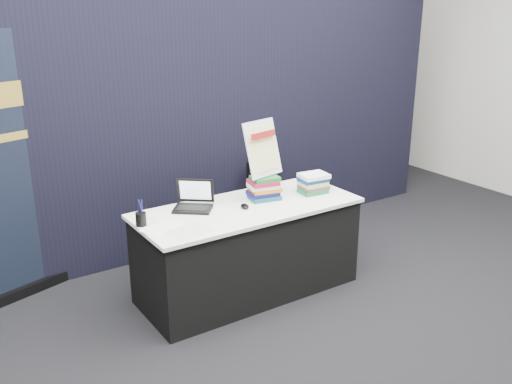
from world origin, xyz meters
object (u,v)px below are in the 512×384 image
at_px(display_table, 248,249).
at_px(book_stack_short, 313,184).
at_px(laptop, 190,202).
at_px(stacking_chair, 272,196).
at_px(pullup_banner, 0,189).
at_px(book_stack_tall, 265,188).
at_px(info_sign, 263,149).

height_order(display_table, book_stack_short, book_stack_short).
distance_m(display_table, laptop, 0.62).
bearing_deg(display_table, stacking_chair, 44.34).
relative_size(display_table, pullup_banner, 0.86).
distance_m(book_stack_tall, pullup_banner, 2.05).
height_order(book_stack_short, pullup_banner, pullup_banner).
bearing_deg(display_table, pullup_banner, 149.94).
xyz_separation_m(info_sign, pullup_banner, (-1.85, 0.84, -0.23)).
xyz_separation_m(display_table, stacking_chair, (0.75, 0.73, 0.10)).
bearing_deg(pullup_banner, laptop, -47.99).
bearing_deg(info_sign, laptop, 158.78).
bearing_deg(book_stack_short, stacking_chair, 81.94).
distance_m(display_table, pullup_banner, 1.97).
height_order(pullup_banner, stacking_chair, pullup_banner).
bearing_deg(stacking_chair, info_sign, -144.55).
height_order(laptop, stacking_chair, laptop).
height_order(display_table, pullup_banner, pullup_banner).
distance_m(laptop, pullup_banner, 1.45).
height_order(book_stack_short, info_sign, info_sign).
relative_size(book_stack_short, pullup_banner, 0.12).
bearing_deg(laptop, pullup_banner, -172.09).
bearing_deg(book_stack_short, display_table, 177.36).
relative_size(pullup_banner, stacking_chair, 2.47).
bearing_deg(info_sign, display_table, -166.32).
distance_m(info_sign, stacking_chair, 1.07).
bearing_deg(book_stack_short, info_sign, 162.60).
bearing_deg(stacking_chair, display_table, -149.69).
height_order(laptop, book_stack_short, laptop).
xyz_separation_m(book_stack_short, info_sign, (-0.43, 0.13, 0.33)).
bearing_deg(pullup_banner, stacking_chair, -21.98).
xyz_separation_m(display_table, laptop, (-0.40, 0.20, 0.43)).
distance_m(book_stack_short, stacking_chair, 0.84).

